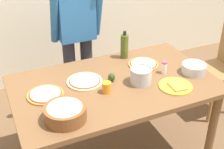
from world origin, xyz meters
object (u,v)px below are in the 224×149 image
(dining_table, at_px, (115,92))
(popcorn_bowl, at_px, (65,112))
(person_cook, at_px, (76,30))
(pizza_cooked_on_tray, at_px, (143,64))
(mixing_bowl_steel, at_px, (194,68))
(olive_oil_bottle, at_px, (124,46))
(avocado, at_px, (112,77))
(cup_orange, at_px, (107,87))
(salt_shaker, at_px, (164,67))
(chair_wooden_right, at_px, (223,64))
(pizza_second_cooked, at_px, (45,94))
(plate_with_slice, at_px, (176,86))
(steel_pot, at_px, (141,75))
(pizza_raw_on_board, at_px, (85,81))

(dining_table, bearing_deg, popcorn_bowl, -149.69)
(person_cook, height_order, pizza_cooked_on_tray, person_cook)
(person_cook, xyz_separation_m, mixing_bowl_steel, (0.72, -0.88, -0.14))
(olive_oil_bottle, bearing_deg, avocado, -129.65)
(pizza_cooked_on_tray, distance_m, avocado, 0.39)
(avocado, bearing_deg, cup_orange, -126.82)
(pizza_cooked_on_tray, bearing_deg, salt_shaker, -65.31)
(avocado, bearing_deg, dining_table, -72.63)
(cup_orange, bearing_deg, chair_wooden_right, 11.50)
(pizza_second_cooked, bearing_deg, plate_with_slice, -17.43)
(mixing_bowl_steel, bearing_deg, avocado, 166.97)
(popcorn_bowl, distance_m, avocado, 0.57)
(dining_table, xyz_separation_m, plate_with_slice, (0.41, -0.25, 0.10))
(pizza_cooked_on_tray, relative_size, steel_pot, 1.52)
(mixing_bowl_steel, bearing_deg, person_cook, 129.40)
(person_cook, distance_m, pizza_second_cooked, 0.88)
(person_cook, relative_size, avocado, 23.14)
(person_cook, bearing_deg, salt_shaker, -57.61)
(steel_pot, bearing_deg, mixing_bowl_steel, -4.84)
(chair_wooden_right, height_order, pizza_second_cooked, chair_wooden_right)
(steel_pot, bearing_deg, chair_wooden_right, 13.68)
(popcorn_bowl, bearing_deg, dining_table, 30.31)
(person_cook, relative_size, salt_shaker, 15.28)
(mixing_bowl_steel, height_order, steel_pot, steel_pot)
(steel_pot, xyz_separation_m, avocado, (-0.20, 0.12, -0.03))
(dining_table, height_order, steel_pot, steel_pot)
(pizza_second_cooked, xyz_separation_m, cup_orange, (0.43, -0.14, 0.03))
(pizza_second_cooked, height_order, plate_with_slice, plate_with_slice)
(mixing_bowl_steel, height_order, avocado, mixing_bowl_steel)
(steel_pot, distance_m, salt_shaker, 0.26)
(dining_table, xyz_separation_m, pizza_cooked_on_tray, (0.35, 0.17, 0.10))
(plate_with_slice, bearing_deg, steel_pot, 142.25)
(popcorn_bowl, bearing_deg, avocado, 33.90)
(cup_orange, height_order, salt_shaker, salt_shaker)
(pizza_raw_on_board, relative_size, steel_pot, 1.64)
(pizza_raw_on_board, bearing_deg, pizza_cooked_on_tray, 6.06)
(olive_oil_bottle, bearing_deg, person_cook, 129.37)
(pizza_second_cooked, bearing_deg, dining_table, -5.03)
(dining_table, height_order, mixing_bowl_steel, mixing_bowl_steel)
(person_cook, xyz_separation_m, popcorn_bowl, (-0.43, -1.04, -0.12))
(person_cook, distance_m, cup_orange, 0.87)
(mixing_bowl_steel, relative_size, steel_pot, 1.15)
(mixing_bowl_steel, xyz_separation_m, steel_pot, (-0.48, 0.04, 0.03))
(dining_table, height_order, pizza_cooked_on_tray, pizza_cooked_on_tray)
(mixing_bowl_steel, relative_size, avocado, 2.86)
(mixing_bowl_steel, xyz_separation_m, avocado, (-0.68, 0.16, -0.01))
(dining_table, xyz_separation_m, popcorn_bowl, (-0.49, -0.28, 0.15))
(chair_wooden_right, xyz_separation_m, pizza_second_cooked, (-1.86, -0.15, 0.23))
(pizza_cooked_on_tray, xyz_separation_m, cup_orange, (-0.46, -0.26, 0.03))
(pizza_raw_on_board, xyz_separation_m, mixing_bowl_steel, (0.88, -0.23, 0.03))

